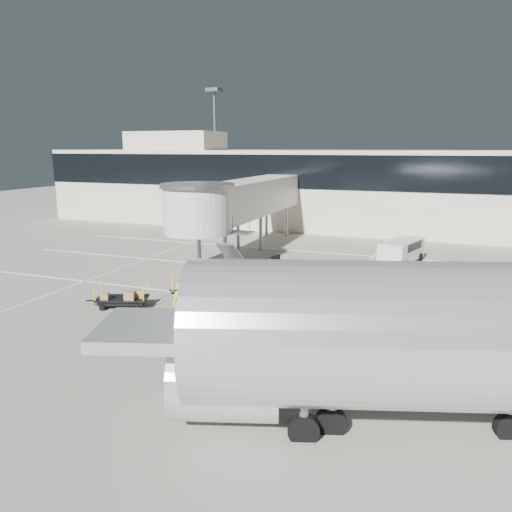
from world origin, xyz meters
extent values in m
plane|color=#A09A8F|center=(0.00, 0.00, 0.00)|extent=(140.00, 140.00, 0.00)
cube|color=white|center=(0.00, 2.00, 0.01)|extent=(40.00, 0.15, 0.02)
cube|color=white|center=(0.00, 9.00, 0.01)|extent=(40.00, 0.15, 0.02)
cube|color=white|center=(0.00, 16.00, 0.01)|extent=(40.00, 0.15, 0.02)
cube|color=white|center=(6.00, 10.00, 0.01)|extent=(0.15, 30.00, 0.02)
cube|color=white|center=(-10.00, 10.00, 0.01)|extent=(0.15, 30.00, 0.02)
cube|color=beige|center=(0.00, 30.00, 4.00)|extent=(64.00, 12.00, 8.00)
cube|color=black|center=(0.00, 23.95, 6.00)|extent=(64.00, 0.12, 3.20)
cube|color=beige|center=(-18.00, 28.00, 9.00)|extent=(10.00, 6.00, 2.00)
cylinder|color=slate|center=(-16.00, 34.00, 7.50)|extent=(0.36, 0.36, 15.00)
cube|color=slate|center=(-16.00, 34.00, 15.00)|extent=(1.60, 1.60, 0.40)
cube|color=beige|center=(-4.00, 15.00, 4.30)|extent=(3.00, 18.00, 2.80)
cylinder|color=beige|center=(-4.00, 6.00, 4.30)|extent=(4.40, 4.40, 3.00)
cylinder|color=slate|center=(-4.00, 6.00, 5.90)|extent=(4.80, 4.80, 0.25)
cylinder|color=slate|center=(-5.00, 8.00, 1.45)|extent=(0.28, 0.28, 2.90)
cylinder|color=slate|center=(-3.00, 8.00, 1.45)|extent=(0.28, 0.28, 2.90)
cylinder|color=slate|center=(-5.00, 15.00, 1.45)|extent=(0.28, 0.28, 2.90)
cylinder|color=slate|center=(-3.00, 15.00, 1.45)|extent=(0.28, 0.28, 2.90)
cylinder|color=slate|center=(-5.00, 22.00, 1.45)|extent=(0.28, 0.28, 2.90)
cylinder|color=slate|center=(-3.00, 22.00, 1.45)|extent=(0.28, 0.28, 2.90)
cube|color=slate|center=(-1.40, 5.00, 0.25)|extent=(1.40, 2.60, 0.50)
cube|color=slate|center=(-1.40, 5.60, 1.60)|extent=(1.20, 2.60, 2.06)
cube|color=slate|center=(-1.40, 7.00, 2.85)|extent=(1.40, 1.20, 0.12)
cube|color=maroon|center=(1.44, 7.09, 0.49)|extent=(2.36, 1.72, 0.53)
cube|color=silver|center=(2.19, 6.81, 0.85)|extent=(0.93, 1.14, 0.31)
cube|color=black|center=(0.86, 7.31, 1.02)|extent=(0.42, 0.87, 0.80)
cylinder|color=black|center=(0.57, 6.81, 0.28)|extent=(0.61, 0.41, 0.57)
cylinder|color=black|center=(0.99, 7.89, 0.28)|extent=(0.61, 0.41, 0.57)
cylinder|color=black|center=(1.90, 6.30, 0.28)|extent=(0.61, 0.41, 0.57)
cylinder|color=black|center=(2.32, 7.38, 0.28)|extent=(0.61, 0.41, 0.57)
cube|color=black|center=(6.00, 4.49, 0.60)|extent=(3.60, 2.50, 0.13)
cube|color=black|center=(6.00, 4.49, 0.40)|extent=(3.22, 2.17, 0.27)
cube|color=black|center=(4.07, 5.06, 0.44)|extent=(0.76, 0.30, 0.09)
cylinder|color=black|center=(4.70, 4.11, 0.19)|extent=(0.40, 0.25, 0.37)
cylinder|color=black|center=(5.12, 5.52, 0.19)|extent=(0.40, 0.25, 0.37)
cylinder|color=black|center=(6.89, 3.46, 0.19)|extent=(0.40, 0.25, 0.37)
cylinder|color=black|center=(7.31, 4.87, 0.19)|extent=(0.40, 0.25, 0.37)
cylinder|color=black|center=(4.29, 4.23, 1.09)|extent=(0.08, 0.08, 0.98)
cylinder|color=black|center=(4.71, 5.64, 1.09)|extent=(0.08, 0.08, 0.98)
cylinder|color=black|center=(7.30, 3.33, 1.09)|extent=(0.08, 0.08, 0.98)
cylinder|color=black|center=(7.72, 4.74, 1.09)|extent=(0.08, 0.08, 0.98)
cube|color=#9E8356|center=(6.75, 4.30, 0.81)|extent=(0.53, 0.46, 0.28)
cube|color=#171847|center=(7.05, 4.49, 0.86)|extent=(0.57, 0.46, 0.39)
cube|color=#444549|center=(5.42, 4.33, 0.83)|extent=(0.55, 0.49, 0.33)
cube|color=#444549|center=(5.19, 4.97, 0.86)|extent=(0.64, 0.44, 0.40)
cube|color=maroon|center=(5.12, 5.22, 0.86)|extent=(0.57, 0.48, 0.38)
cube|color=#444549|center=(6.91, 3.78, 0.86)|extent=(0.52, 0.49, 0.38)
cube|color=#171847|center=(6.84, 3.92, 0.90)|extent=(0.45, 0.38, 0.47)
cube|color=black|center=(-0.94, 0.54, 0.58)|extent=(3.37, 2.05, 0.13)
cube|color=black|center=(-0.94, 0.54, 0.39)|extent=(3.02, 1.77, 0.26)
cube|color=black|center=(-2.87, 0.84, 0.42)|extent=(0.74, 0.20, 0.08)
cylinder|color=black|center=(-2.15, 0.01, 0.18)|extent=(0.38, 0.20, 0.36)
cylinder|color=black|center=(-1.93, 1.42, 0.18)|extent=(0.38, 0.20, 0.36)
cylinder|color=black|center=(0.04, -0.33, 0.18)|extent=(0.38, 0.20, 0.36)
cylinder|color=black|center=(0.26, 1.08, 0.18)|extent=(0.38, 0.20, 0.36)
cylinder|color=yellow|center=(-2.56, 0.07, 1.06)|extent=(0.07, 0.07, 0.95)
cylinder|color=yellow|center=(-2.34, 1.48, 1.06)|extent=(0.07, 0.07, 0.95)
cylinder|color=yellow|center=(0.45, -0.40, 1.06)|extent=(0.07, 0.07, 0.95)
cylinder|color=yellow|center=(0.67, 1.01, 1.06)|extent=(0.07, 0.07, 0.95)
cube|color=olive|center=(-1.17, 0.41, 0.92)|extent=(0.58, 0.55, 0.54)
cube|color=olive|center=(-1.67, 0.78, 0.89)|extent=(0.73, 0.54, 0.49)
cube|color=olive|center=(-1.61, 1.00, 0.91)|extent=(0.60, 0.47, 0.54)
cube|color=olive|center=(-0.17, 0.43, 0.90)|extent=(0.73, 0.61, 0.51)
cube|color=olive|center=(0.17, 0.42, 0.92)|extent=(0.57, 0.52, 0.55)
cube|color=olive|center=(-0.99, 0.33, 0.86)|extent=(0.69, 0.54, 0.43)
cube|color=olive|center=(0.20, 0.86, 0.88)|extent=(0.60, 0.64, 0.46)
cube|color=black|center=(-4.68, -1.51, 0.48)|extent=(2.91, 2.16, 0.10)
cube|color=black|center=(-4.68, -1.51, 0.32)|extent=(2.60, 1.88, 0.22)
cube|color=black|center=(-6.19, -2.09, 0.35)|extent=(0.60, 0.28, 0.07)
cylinder|color=black|center=(-5.33, -2.39, 0.15)|extent=(0.32, 0.22, 0.30)
cylinder|color=black|center=(-5.75, -1.29, 0.15)|extent=(0.32, 0.22, 0.30)
cylinder|color=black|center=(-3.62, -1.74, 0.15)|extent=(0.32, 0.22, 0.30)
cylinder|color=black|center=(-4.04, -0.63, 0.15)|extent=(0.32, 0.22, 0.30)
cylinder|color=yellow|center=(-5.65, -2.51, 0.87)|extent=(0.06, 0.06, 0.79)
cylinder|color=yellow|center=(-6.07, -1.41, 0.87)|extent=(0.06, 0.06, 0.79)
cylinder|color=yellow|center=(-3.30, -1.61, 0.87)|extent=(0.06, 0.06, 0.79)
cylinder|color=yellow|center=(-3.72, -0.51, 0.87)|extent=(0.06, 0.06, 0.79)
cube|color=olive|center=(-4.96, -1.92, 0.74)|extent=(0.64, 0.56, 0.42)
cube|color=olive|center=(-4.91, -1.64, 0.70)|extent=(0.61, 0.49, 0.33)
cube|color=olive|center=(-4.06, -1.01, 0.73)|extent=(0.59, 0.47, 0.39)
cube|color=olive|center=(-4.94, -1.99, 0.69)|extent=(0.51, 0.54, 0.32)
cube|color=olive|center=(-5.55, -1.49, 0.72)|extent=(0.55, 0.50, 0.38)
imported|color=#B9F91A|center=(-0.59, -2.59, 0.99)|extent=(0.82, 0.64, 1.98)
cube|color=silver|center=(8.17, 14.27, 0.98)|extent=(3.00, 4.79, 1.44)
cube|color=silver|center=(8.73, 16.19, 0.70)|extent=(1.79, 0.98, 0.84)
cube|color=black|center=(8.22, 14.45, 1.35)|extent=(2.55, 3.19, 0.58)
cylinder|color=black|center=(6.90, 13.10, 0.32)|extent=(0.39, 0.67, 0.63)
cylinder|color=black|center=(8.59, 12.60, 0.32)|extent=(0.39, 0.67, 0.63)
cylinder|color=black|center=(7.74, 15.95, 0.32)|extent=(0.39, 0.67, 0.63)
cylinder|color=black|center=(9.44, 15.45, 0.32)|extent=(0.39, 0.67, 0.63)
cube|color=maroon|center=(-14.03, 22.33, 0.71)|extent=(3.90, 2.68, 1.42)
cube|color=black|center=(-12.52, 21.76, 1.61)|extent=(1.31, 1.56, 0.50)
cylinder|color=black|center=(-15.50, 22.17, 0.28)|extent=(0.61, 0.42, 0.57)
cylinder|color=black|center=(-15.04, 23.41, 0.28)|extent=(0.61, 0.42, 0.57)
cylinder|color=black|center=(-13.02, 21.24, 0.28)|extent=(0.61, 0.42, 0.57)
cylinder|color=black|center=(-12.56, 22.48, 0.28)|extent=(0.61, 0.42, 0.57)
cylinder|color=silver|center=(12.18, -8.03, 3.12)|extent=(17.09, 9.09, 4.16)
cube|color=silver|center=(6.75, -9.80, 3.12)|extent=(10.78, 5.98, 0.36)
cylinder|color=silver|center=(5.27, -10.28, 1.61)|extent=(3.70, 3.24, 2.39)
cube|color=silver|center=(5.27, -10.28, 2.55)|extent=(0.87, 0.50, 1.14)
cylinder|color=slate|center=(8.23, -9.31, 0.57)|extent=(0.31, 0.31, 1.14)
cylinder|color=black|center=(8.23, -9.31, 0.31)|extent=(0.99, 0.61, 0.94)
cylinder|color=slate|center=(13.17, -7.71, 0.57)|extent=(0.31, 0.31, 1.14)
cylinder|color=black|center=(13.17, -7.71, 0.31)|extent=(0.99, 0.61, 0.94)
cylinder|color=slate|center=(7.57, -9.97, 0.83)|extent=(0.29, 0.29, 1.66)
cylinder|color=black|center=(7.57, -9.97, 0.31)|extent=(0.99, 0.61, 0.94)
camera|label=1|loc=(10.90, -22.58, 8.27)|focal=35.00mm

